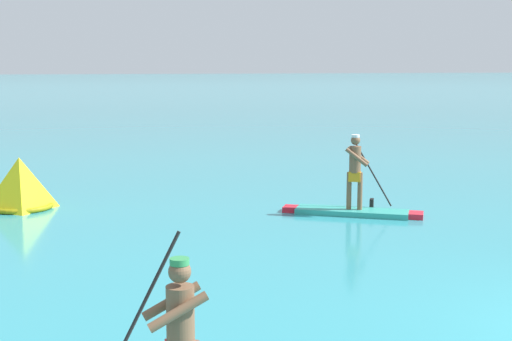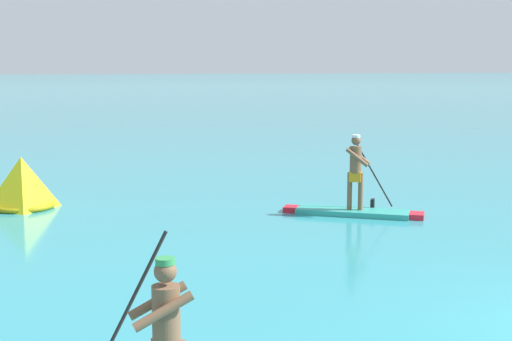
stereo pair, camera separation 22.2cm
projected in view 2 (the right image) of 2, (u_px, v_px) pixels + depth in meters
The scene contains 2 objects.
paddleboarder_mid_center at pixel (354, 199), 15.94m from camera, with size 2.96×1.88×1.83m.
race_marker_buoy at pixel (22, 185), 16.69m from camera, with size 1.49×1.49×1.21m.
Camera 2 is at (-6.56, -6.99, 3.38)m, focal length 49.91 mm.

